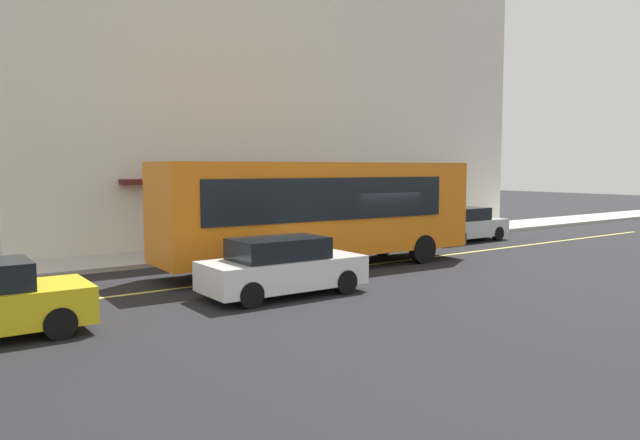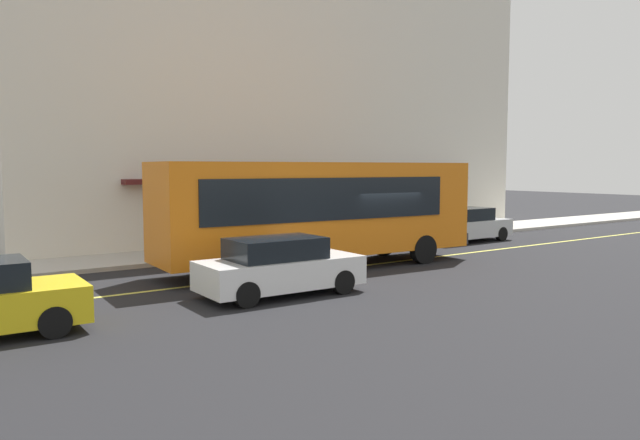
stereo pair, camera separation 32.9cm
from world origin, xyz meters
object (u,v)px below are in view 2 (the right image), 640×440
car_white (279,267)px  car_silver (466,225)px  traffic_light (298,187)px  pedestrian_waiting (299,218)px  bus (321,208)px

car_white → car_silver: bearing=21.3°
traffic_light → pedestrian_waiting: bearing=56.0°
bus → traffic_light: 4.50m
traffic_light → pedestrian_waiting: size_ratio=1.97×
bus → traffic_light: (1.74, 4.11, 0.55)m
bus → car_silver: size_ratio=2.60×
traffic_light → bus: bearing=-112.9°
traffic_light → car_white: size_ratio=0.74×
pedestrian_waiting → car_silver: bearing=-29.9°
traffic_light → car_silver: traffic_light is taller
traffic_light → car_white: traffic_light is taller
bus → car_white: 4.62m
car_silver → car_white: (-12.89, -5.02, 0.00)m
bus → car_silver: (9.50, 2.13, -1.24)m
car_silver → car_white: 13.83m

